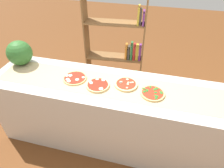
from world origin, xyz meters
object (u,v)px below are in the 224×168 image
object	(u,v)px
pizza_mozzarella_0	(75,78)
pizza_mozzarella_1	(98,85)
watermelon	(20,53)
pizza_mushroom_2	(126,84)
pizza_spinach_3	(153,93)
bookshelf	(122,49)

from	to	relation	value
pizza_mozzarella_0	pizza_mozzarella_1	world-z (taller)	pizza_mozzarella_1
pizza_mozzarella_1	watermelon	bearing A→B (deg)	169.09
pizza_mozzarella_1	pizza_mushroom_2	size ratio (longest dim) A/B	1.00
pizza_mushroom_2	watermelon	distance (m)	1.31
pizza_spinach_3	watermelon	bearing A→B (deg)	173.34
pizza_mozzarella_0	watermelon	bearing A→B (deg)	169.43
bookshelf	pizza_mushroom_2	bearing A→B (deg)	-75.88
watermelon	bookshelf	world-z (taller)	bookshelf
pizza_mozzarella_1	watermelon	xyz separation A→B (m)	(-1.02, 0.20, 0.13)
pizza_mushroom_2	pizza_spinach_3	xyz separation A→B (m)	(0.28, -0.08, -0.00)
pizza_mozzarella_0	bookshelf	distance (m)	1.17
pizza_mushroom_2	pizza_mozzarella_0	bearing A→B (deg)	-177.02
watermelon	pizza_spinach_3	bearing A→B (deg)	-6.66
pizza_mozzarella_0	pizza_mushroom_2	world-z (taller)	pizza_mushroom_2
bookshelf	pizza_mozzarella_0	bearing A→B (deg)	-104.47
pizza_mozzarella_1	bookshelf	distance (m)	1.19
pizza_mozzarella_1	pizza_spinach_3	bearing A→B (deg)	1.19
pizza_mozzarella_0	bookshelf	world-z (taller)	bookshelf
pizza_mushroom_2	watermelon	size ratio (longest dim) A/B	0.83
pizza_mozzarella_0	bookshelf	xyz separation A→B (m)	(0.29, 1.12, -0.18)
pizza_mozzarella_0	pizza_mushroom_2	size ratio (longest dim) A/B	1.06
watermelon	bookshelf	distance (m)	1.45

